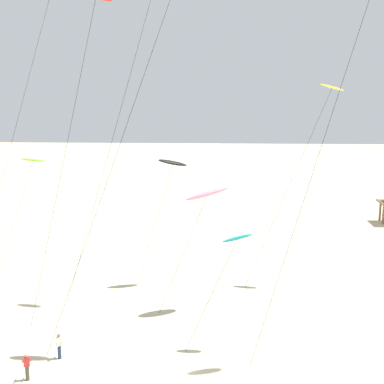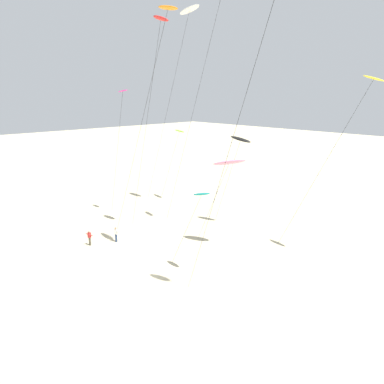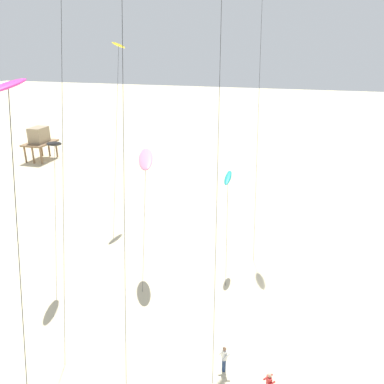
{
  "view_description": "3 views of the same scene",
  "coord_description": "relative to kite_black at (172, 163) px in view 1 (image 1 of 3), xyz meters",
  "views": [
    {
      "loc": [
        2.47,
        -27.84,
        16.83
      ],
      "look_at": [
        0.76,
        8.34,
        9.53
      ],
      "focal_mm": 49.04,
      "sensor_mm": 36.0,
      "label": 1
    },
    {
      "loc": [
        22.49,
        -14.63,
        15.37
      ],
      "look_at": [
        0.52,
        6.07,
        6.54
      ],
      "focal_mm": 30.79,
      "sensor_mm": 36.0,
      "label": 2
    },
    {
      "loc": [
        -23.29,
        -0.48,
        17.18
      ],
      "look_at": [
        4.49,
        7.07,
        5.72
      ],
      "focal_mm": 35.66,
      "sensor_mm": 36.0,
      "label": 3
    }
  ],
  "objects": [
    {
      "name": "kite_pink",
      "position": [
        3.0,
        -5.44,
        -1.47
      ],
      "size": [
        5.33,
        2.33,
        9.76
      ],
      "color": "pink",
      "rests_on": "ground"
    },
    {
      "name": "kite_teal",
      "position": [
        5.0,
        -11.28,
        -3.17
      ],
      "size": [
        4.24,
        0.95,
        7.85
      ],
      "color": "teal",
      "rests_on": "ground"
    },
    {
      "name": "kite_flyer_nearest",
      "position": [
        -6.09,
        -13.28,
        -9.65
      ],
      "size": [
        0.72,
        0.72,
        1.67
      ],
      "color": "navy",
      "rests_on": "ground"
    },
    {
      "name": "kite_red",
      "position": [
        -4.28,
        -7.86,
        11.74
      ],
      "size": [
        6.44,
        1.56,
        23.18
      ],
      "color": "red",
      "rests_on": "ground"
    },
    {
      "name": "kite_black",
      "position": [
        0.0,
        0.0,
        0.0
      ],
      "size": [
        4.39,
        1.45,
        11.07
      ],
      "color": "black",
      "rests_on": "ground"
    },
    {
      "name": "kite_lime",
      "position": [
        -12.39,
        1.53,
        -0.12
      ],
      "size": [
        4.85,
        1.23,
        10.76
      ],
      "color": "#8CD833",
      "rests_on": "ground"
    },
    {
      "name": "kite_yellow",
      "position": [
        12.86,
        0.85,
        5.77
      ],
      "size": [
        7.85,
        1.84,
        17.16
      ],
      "color": "yellow",
      "rests_on": "ground"
    },
    {
      "name": "ground_plane",
      "position": [
        1.21,
        -15.32,
        -10.54
      ],
      "size": [
        260.0,
        260.0,
        0.0
      ],
      "primitive_type": "plane",
      "color": "beige"
    },
    {
      "name": "kite_flyer_middle",
      "position": [
        -7.23,
        -15.8,
        -9.65
      ],
      "size": [
        0.67,
        0.66,
        1.67
      ],
      "color": "#4C4738",
      "rests_on": "ground"
    },
    {
      "name": "kite_orange",
      "position": [
        0.87,
        -11.24,
        11.25
      ],
      "size": [
        9.33,
        2.05,
        22.61
      ],
      "color": "orange",
      "rests_on": "ground"
    }
  ]
}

